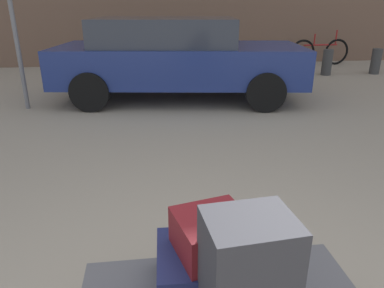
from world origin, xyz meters
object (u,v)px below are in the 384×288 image
suitcase_navy_front_left (211,270)px  bicycle_leaning (320,52)px  bollard_kerb_near (276,63)px  duffel_bag_maroon_topmost_pile (212,234)px  no_parking_sign (13,21)px  parked_car (176,57)px  bollard_kerb_mid (327,62)px  suitcase_charcoal_rear_left (247,283)px  bollard_kerb_far (376,61)px

suitcase_navy_front_left → bicycle_leaning: bicycle_leaning is taller
suitcase_navy_front_left → bollard_kerb_near: 7.61m
duffel_bag_maroon_topmost_pile → no_parking_sign: 5.37m
suitcase_navy_front_left → parked_car: 5.19m
duffel_bag_maroon_topmost_pile → bollard_kerb_near: (2.83, 7.06, -0.35)m
suitcase_navy_front_left → bollard_kerb_mid: (4.13, 7.06, -0.15)m
suitcase_navy_front_left → parked_car: (0.27, 5.18, 0.31)m
suitcase_navy_front_left → bollard_kerb_near: bearing=70.5°
bollard_kerb_mid → no_parking_sign: no_parking_sign is taller
suitcase_charcoal_rear_left → bollard_kerb_far: bearing=48.8°
parked_car → no_parking_sign: (-2.55, -0.37, 0.64)m
suitcase_navy_front_left → bollard_kerb_far: bearing=55.0°
suitcase_navy_front_left → parked_car: parked_car is taller
duffel_bag_maroon_topmost_pile → bollard_kerb_near: duffel_bag_maroon_topmost_pile is taller
bicycle_leaning → no_parking_sign: no_parking_sign is taller
suitcase_charcoal_rear_left → bicycle_leaning: (4.54, 8.82, -0.26)m
bicycle_leaning → no_parking_sign: (-6.91, -3.73, 1.03)m
suitcase_charcoal_rear_left → bollard_kerb_mid: bearing=55.9°
parked_car → no_parking_sign: no_parking_sign is taller
bollard_kerb_far → no_parking_sign: (-7.69, -2.26, 1.10)m
suitcase_charcoal_rear_left → duffel_bag_maroon_topmost_pile: size_ratio=1.81×
bollard_kerb_near → bollard_kerb_far: 2.57m
bicycle_leaning → bollard_kerb_near: size_ratio=2.86×
duffel_bag_maroon_topmost_pile → bollard_kerb_far: (5.40, 7.06, -0.35)m
suitcase_navy_front_left → duffel_bag_maroon_topmost_pile: duffel_bag_maroon_topmost_pile is taller
suitcase_navy_front_left → suitcase_charcoal_rear_left: suitcase_charcoal_rear_left is taller
bicycle_leaning → bollard_kerb_near: 2.32m
suitcase_navy_front_left → bollard_kerb_near: size_ratio=0.84×
duffel_bag_maroon_topmost_pile → bicycle_leaning: size_ratio=0.18×
suitcase_navy_front_left → bollard_kerb_far: size_ratio=0.84×
bollard_kerb_far → no_parking_sign: 8.08m
suitcase_charcoal_rear_left → duffel_bag_maroon_topmost_pile: (-0.09, 0.29, 0.03)m
duffel_bag_maroon_topmost_pile → bicycle_leaning: bearing=47.4°
suitcase_charcoal_rear_left → duffel_bag_maroon_topmost_pile: bearing=101.0°
bollard_kerb_mid → bollard_kerb_far: size_ratio=1.00×
suitcase_charcoal_rear_left → duffel_bag_maroon_topmost_pile: suitcase_charcoal_rear_left is taller
duffel_bag_maroon_topmost_pile → bollard_kerb_far: size_ratio=0.53×
bollard_kerb_near → no_parking_sign: size_ratio=0.27×
duffel_bag_maroon_topmost_pile → suitcase_navy_front_left: bearing=-104.1°
suitcase_navy_front_left → bollard_kerb_mid: bearing=62.1°
bollard_kerb_far → parked_car: bearing=-159.9°
bicycle_leaning → suitcase_charcoal_rear_left: bearing=-117.2°
suitcase_navy_front_left → bicycle_leaning: (4.63, 8.53, -0.08)m
duffel_bag_maroon_topmost_pile → parked_car: bearing=72.9°
bollard_kerb_near → bollard_kerb_mid: size_ratio=1.00×
bicycle_leaning → bollard_kerb_mid: bicycle_leaning is taller
no_parking_sign → suitcase_navy_front_left: bearing=-64.6°
suitcase_navy_front_left → suitcase_charcoal_rear_left: size_ratio=0.88×
bollard_kerb_far → suitcase_navy_front_left: bearing=-127.4°
bollard_kerb_near → bollard_kerb_mid: 1.30m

